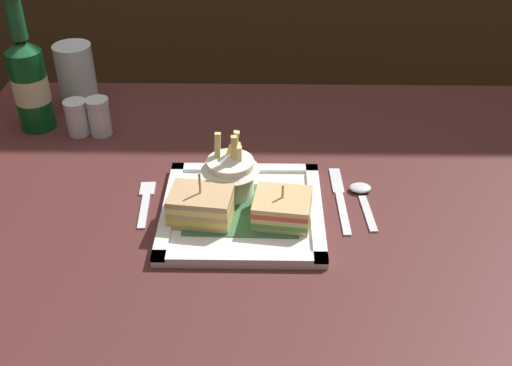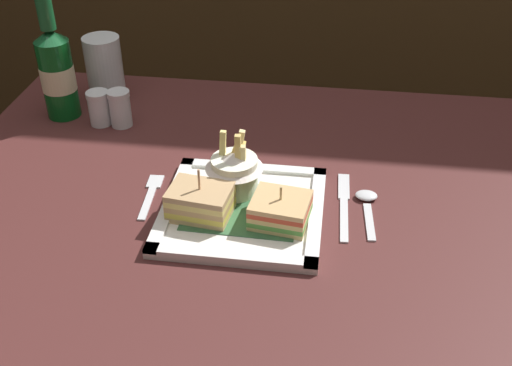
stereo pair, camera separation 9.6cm
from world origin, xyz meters
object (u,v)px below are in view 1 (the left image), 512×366
object	(u,v)px
square_plate	(245,212)
spoon	(364,194)
sandwich_half_right	(285,208)
knife	(342,197)
fork	(148,201)
pepper_shaker	(101,119)
fries_cup	(233,170)
water_glass	(79,80)
beer_bottle	(31,81)
salt_shaker	(79,120)
sandwich_half_left	(204,206)
dining_table	(266,260)

from	to	relation	value
square_plate	spoon	size ratio (longest dim) A/B	2.00
sandwich_half_right	knife	world-z (taller)	sandwich_half_right
sandwich_half_right	fork	xyz separation A→B (m)	(-0.21, 0.05, -0.03)
knife	pepper_shaker	bearing A→B (deg)	155.15
fries_cup	water_glass	world-z (taller)	water_glass
beer_bottle	sandwich_half_right	bearing A→B (deg)	-32.70
square_plate	knife	size ratio (longest dim) A/B	1.37
salt_shaker	pepper_shaker	world-z (taller)	pepper_shaker
sandwich_half_left	pepper_shaker	distance (m)	0.34
water_glass	spoon	distance (m)	0.61
square_plate	fork	world-z (taller)	square_plate
spoon	sandwich_half_right	bearing A→B (deg)	-150.24
sandwich_half_left	fork	world-z (taller)	sandwich_half_left
square_plate	sandwich_half_left	bearing A→B (deg)	-159.70
sandwich_half_left	fries_cup	bearing A→B (deg)	59.41
fries_cup	knife	xyz separation A→B (m)	(0.17, 0.00, -0.05)
fries_cup	salt_shaker	size ratio (longest dim) A/B	1.57
square_plate	water_glass	size ratio (longest dim) A/B	1.93
spoon	pepper_shaker	xyz separation A→B (m)	(-0.46, 0.19, 0.03)
fork	pepper_shaker	bearing A→B (deg)	118.65
square_plate	pepper_shaker	distance (m)	0.37
fries_cup	water_glass	xyz separation A→B (m)	(-0.32, 0.31, 0.00)
beer_bottle	water_glass	xyz separation A→B (m)	(0.06, 0.09, -0.04)
sandwich_half_left	water_glass	world-z (taller)	water_glass
dining_table	water_glass	size ratio (longest dim) A/B	8.79
fries_cup	beer_bottle	size ratio (longest dim) A/B	0.41
beer_bottle	spoon	size ratio (longest dim) A/B	2.10
dining_table	sandwich_half_right	bearing A→B (deg)	-71.52
fork	salt_shaker	bearing A→B (deg)	126.44
salt_shaker	knife	bearing A→B (deg)	-22.90
dining_table	knife	distance (m)	0.19
square_plate	knife	xyz separation A→B (m)	(0.15, 0.05, -0.01)
square_plate	knife	world-z (taller)	square_plate
water_glass	pepper_shaker	size ratio (longest dim) A/B	1.78
square_plate	fries_cup	bearing A→B (deg)	113.02
fork	salt_shaker	xyz separation A→B (m)	(-0.16, 0.21, 0.03)
sandwich_half_right	knife	distance (m)	0.12
dining_table	fries_cup	xyz separation A→B (m)	(-0.05, -0.01, 0.19)
spoon	beer_bottle	bearing A→B (deg)	159.53
sandwich_half_right	salt_shaker	bearing A→B (deg)	144.27
fries_cup	knife	distance (m)	0.18
sandwich_half_right	water_glass	world-z (taller)	water_glass
fries_cup	water_glass	size ratio (longest dim) A/B	0.82
dining_table	sandwich_half_left	xyz separation A→B (m)	(-0.09, -0.08, 0.17)
square_plate	salt_shaker	xyz separation A→B (m)	(-0.31, 0.25, 0.02)
fries_cup	fork	bearing A→B (deg)	-174.02
fork	knife	size ratio (longest dim) A/B	0.69
fries_cup	dining_table	bearing A→B (deg)	12.26
spoon	salt_shaker	size ratio (longest dim) A/B	1.84
water_glass	knife	size ratio (longest dim) A/B	0.71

